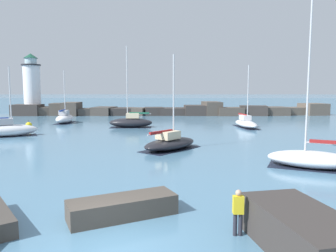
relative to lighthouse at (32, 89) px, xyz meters
The scene contains 13 objects.
ground_plane 59.19m from the lighthouse, 65.06° to the right, with size 600.00×600.00×0.00m, color teal.
open_sea_beyond 64.37m from the lighthouse, 67.20° to the left, with size 400.00×116.00×0.01m.
breakwater_jetty 26.01m from the lighthouse, ahead, with size 59.95×6.54×2.54m.
lighthouse is the anchor object (origin of this frame).
foreground_rocks 59.21m from the lighthouse, 64.09° to the right, with size 15.42×6.73×1.32m.
sailboat_moored_0 42.40m from the lighthouse, 29.85° to the right, with size 2.63×6.58×7.99m.
sailboat_moored_2 19.68m from the lighthouse, 54.43° to the right, with size 2.35×5.50×7.67m.
sailboat_moored_3 45.63m from the lighthouse, 54.02° to the right, with size 5.52×5.92×7.79m.
sailboat_moored_4 31.23m from the lighthouse, 72.07° to the right, with size 6.24×4.53×7.30m.
sailboat_moored_6 30.57m from the lighthouse, 44.44° to the right, with size 5.58×2.25×10.41m.
sailboat_moored_7 56.05m from the lighthouse, 50.28° to the right, with size 5.95×4.44×10.62m.
mooring_buoy_orange_near 24.07m from the lighthouse, 68.61° to the right, with size 0.78×0.78×0.98m.
person_on_rocks 60.34m from the lighthouse, 61.21° to the right, with size 0.36×0.22×1.60m.
Camera 1 is at (1.81, -9.97, 4.97)m, focal length 35.00 mm.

